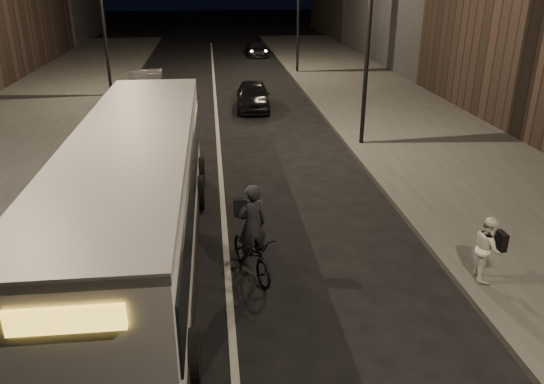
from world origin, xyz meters
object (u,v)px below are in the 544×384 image
object	(u,v)px
city_bus	(137,194)
pedestrian_woman	(487,248)
car_mid	(148,83)
car_far	(256,49)
streetlight_right_mid	(363,3)
cyclist_on_bicycle	(252,245)
car_near	(253,95)

from	to	relation	value
city_bus	pedestrian_woman	bearing A→B (deg)	-13.28
city_bus	car_mid	bearing A→B (deg)	95.62
car_far	pedestrian_woman	bearing A→B (deg)	-88.23
city_bus	car_mid	distance (m)	18.04
city_bus	car_mid	size ratio (longest dim) A/B	2.50
streetlight_right_mid	pedestrian_woman	size ratio (longest dim) A/B	5.57
pedestrian_woman	car_far	world-z (taller)	pedestrian_woman
pedestrian_woman	car_mid	bearing A→B (deg)	39.14
streetlight_right_mid	car_far	distance (m)	24.92
streetlight_right_mid	pedestrian_woman	xyz separation A→B (m)	(0.27, -10.00, -4.47)
city_bus	cyclist_on_bicycle	xyz separation A→B (m)	(2.52, -0.88, -0.99)
city_bus	pedestrian_woman	world-z (taller)	city_bus
pedestrian_woman	streetlight_right_mid	bearing A→B (deg)	15.73
city_bus	pedestrian_woman	xyz separation A→B (m)	(7.56, -1.84, -0.86)
city_bus	car_far	world-z (taller)	city_bus
car_near	cyclist_on_bicycle	bearing A→B (deg)	-91.43
city_bus	cyclist_on_bicycle	bearing A→B (deg)	-18.88
car_near	car_mid	distance (m)	6.32
car_near	car_far	size ratio (longest dim) A/B	1.02
city_bus	car_far	size ratio (longest dim) A/B	3.04
streetlight_right_mid	cyclist_on_bicycle	xyz separation A→B (m)	(-4.77, -9.04, -4.60)
streetlight_right_mid	cyclist_on_bicycle	bearing A→B (deg)	-117.83
streetlight_right_mid	cyclist_on_bicycle	size ratio (longest dim) A/B	3.57
streetlight_right_mid	city_bus	distance (m)	11.52
streetlight_right_mid	car_mid	xyz separation A→B (m)	(-8.93, 9.78, -4.57)
city_bus	cyclist_on_bicycle	size ratio (longest dim) A/B	5.27
streetlight_right_mid	car_far	xyz separation A→B (m)	(-1.73, 24.40, -4.79)
car_mid	car_far	xyz separation A→B (m)	(7.20, 14.62, -0.22)
city_bus	car_near	world-z (taller)	city_bus
car_far	city_bus	bearing A→B (deg)	-101.25
pedestrian_woman	car_mid	world-z (taller)	pedestrian_woman
city_bus	car_mid	xyz separation A→B (m)	(-1.64, 17.94, -0.96)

